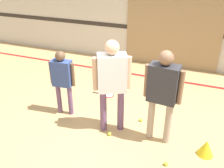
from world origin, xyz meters
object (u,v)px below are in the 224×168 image
Objects in this scene: person_student_left at (62,77)px; training_cone at (206,148)px; person_instructor at (112,78)px; tennis_ball_stray_right at (141,120)px; racket_spare_on_floor at (107,95)px; tennis_ball_stray_left at (166,164)px; tennis_ball_near_instructor at (109,134)px; tennis_ball_by_spare_racket at (117,90)px; person_student_right at (163,88)px.

person_student_left is 2.84m from training_cone.
person_instructor is 26.12× the size of tennis_ball_stray_right.
training_cone reaches higher than racket_spare_on_floor.
person_student_left is 20.43× the size of tennis_ball_stray_left.
tennis_ball_near_instructor is 1.64m from tennis_ball_by_spare_racket.
person_student_right is at bearing -44.45° from tennis_ball_stray_right.
training_cone is (0.55, 0.47, 0.11)m from tennis_ball_stray_left.
training_cone is at bearing 40.24° from tennis_ball_stray_left.
tennis_ball_stray_left is at bearing 129.91° from racket_spare_on_floor.
person_student_left is at bearing -118.81° from tennis_ball_by_spare_racket.
person_student_left is at bearing -170.16° from tennis_ball_stray_right.
person_student_right is (0.86, 0.01, -0.04)m from person_instructor.
tennis_ball_stray_right is at bearing 4.15° from person_student_left.
training_cone is (2.74, -0.24, -0.70)m from person_student_left.
tennis_ball_stray_right is (0.42, 0.62, 0.00)m from tennis_ball_near_instructor.
person_student_right is 5.99× the size of training_cone.
tennis_ball_stray_left is at bearing -18.21° from tennis_ball_near_instructor.
tennis_ball_near_instructor is 1.00× the size of tennis_ball_stray_right.
tennis_ball_by_spare_racket is 2.46m from tennis_ball_stray_left.
person_student_right reaches higher than racket_spare_on_floor.
racket_spare_on_floor is 8.10× the size of tennis_ball_stray_right.
person_student_right is at bearing -9.77° from person_student_left.
tennis_ball_near_instructor is at bearing -176.17° from training_cone.
tennis_ball_by_spare_racket and tennis_ball_stray_left have the same top height.
training_cone reaches higher than tennis_ball_stray_left.
person_student_right is at bearing 14.45° from tennis_ball_near_instructor.
person_instructor reaches higher than tennis_ball_by_spare_racket.
racket_spare_on_floor is at bearing 113.41° from tennis_ball_near_instructor.
training_cone reaches higher than tennis_ball_stray_right.
tennis_ball_stray_right is at bearing -38.95° from person_student_right.
person_student_right is 25.12× the size of tennis_ball_stray_left.
person_student_right reaches higher than training_cone.
tennis_ball_near_instructor is at bearing -107.25° from person_instructor.
person_student_right is 1.20m from training_cone.
training_cone reaches higher than tennis_ball_near_instructor.
tennis_ball_by_spare_racket is 1.00× the size of tennis_ball_stray_left.
person_instructor is 6.23× the size of training_cone.
tennis_ball_near_instructor is 0.24× the size of training_cone.
tennis_ball_near_instructor is at bearing -124.33° from tennis_ball_stray_right.
person_student_left reaches higher than tennis_ball_stray_right.
person_student_left is at bearing 174.94° from training_cone.
tennis_ball_near_instructor is 1.64m from training_cone.
tennis_ball_stray_left is (1.51, -1.94, 0.00)m from tennis_ball_by_spare_racket.
training_cone is at bearing 146.45° from racket_spare_on_floor.
person_instructor is at bearing -137.22° from tennis_ball_stray_right.
person_instructor is 0.86m from person_student_right.
racket_spare_on_floor is 1.93× the size of training_cone.
training_cone is at bearing 3.83° from tennis_ball_near_instructor.
tennis_ball_by_spare_racket is 1.00× the size of tennis_ball_stray_right.
person_instructor is at bearing 111.27° from racket_spare_on_floor.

